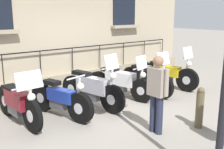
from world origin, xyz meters
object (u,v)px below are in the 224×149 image
(motorcycle_black, at_px, (147,79))
(motorcycle_yellow, at_px, (167,74))
(motorcycle_white, at_px, (120,82))
(motorcycle_maroon, at_px, (19,103))
(motorcycle_silver, at_px, (92,89))
(pedestrian_walking, at_px, (157,91))
(bollard, at_px, (200,107))
(motorcycle_blue, at_px, (61,100))

(motorcycle_black, relative_size, motorcycle_yellow, 0.92)
(motorcycle_black, distance_m, motorcycle_yellow, 0.99)
(motorcycle_white, bearing_deg, motorcycle_maroon, -89.35)
(motorcycle_silver, distance_m, motorcycle_white, 1.10)
(motorcycle_yellow, distance_m, pedestrian_walking, 3.53)
(motorcycle_maroon, distance_m, bollard, 3.85)
(motorcycle_white, height_order, bollard, motorcycle_white)
(motorcycle_silver, bearing_deg, motorcycle_black, 88.52)
(motorcycle_blue, height_order, bollard, motorcycle_blue)
(motorcycle_blue, height_order, motorcycle_white, motorcycle_white)
(motorcycle_silver, relative_size, pedestrian_walking, 1.36)
(motorcycle_white, relative_size, motorcycle_black, 1.05)
(motorcycle_blue, height_order, pedestrian_walking, pedestrian_walking)
(motorcycle_maroon, height_order, motorcycle_blue, motorcycle_maroon)
(motorcycle_silver, height_order, motorcycle_black, motorcycle_silver)
(motorcycle_maroon, bearing_deg, bollard, 47.31)
(motorcycle_yellow, height_order, pedestrian_walking, pedestrian_walking)
(motorcycle_black, bearing_deg, motorcycle_white, -104.44)
(motorcycle_blue, xyz_separation_m, motorcycle_white, (-0.26, 2.03, 0.02))
(motorcycle_white, xyz_separation_m, motorcycle_yellow, (0.16, 1.86, 0.02))
(motorcycle_maroon, distance_m, motorcycle_blue, 0.92)
(pedestrian_walking, bearing_deg, bollard, 65.03)
(motorcycle_yellow, bearing_deg, motorcycle_blue, -88.56)
(motorcycle_blue, xyz_separation_m, motorcycle_yellow, (-0.10, 3.88, 0.04))
(motorcycle_maroon, bearing_deg, motorcycle_black, 87.12)
(motorcycle_white, bearing_deg, motorcycle_black, 75.56)
(motorcycle_silver, xyz_separation_m, bollard, (2.47, 1.00, -0.03))
(motorcycle_black, relative_size, pedestrian_walking, 1.30)
(motorcycle_white, height_order, pedestrian_walking, pedestrian_walking)
(motorcycle_silver, xyz_separation_m, motorcycle_white, (-0.17, 1.09, -0.04))
(motorcycle_black, bearing_deg, motorcycle_silver, -91.48)
(motorcycle_blue, bearing_deg, pedestrian_walking, 28.16)
(motorcycle_black, xyz_separation_m, motorcycle_yellow, (-0.06, 0.99, 0.01))
(motorcycle_maroon, height_order, motorcycle_black, motorcycle_black)
(motorcycle_blue, bearing_deg, motorcycle_black, 90.74)
(motorcycle_silver, bearing_deg, pedestrian_walking, 3.21)
(motorcycle_maroon, xyz_separation_m, motorcycle_blue, (0.23, 0.89, -0.05))
(motorcycle_blue, distance_m, motorcycle_white, 2.04)
(motorcycle_maroon, bearing_deg, motorcycle_yellow, 88.44)
(motorcycle_yellow, height_order, bollard, motorcycle_yellow)
(bollard, bearing_deg, motorcycle_yellow, 141.87)
(bollard, distance_m, pedestrian_walking, 1.06)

